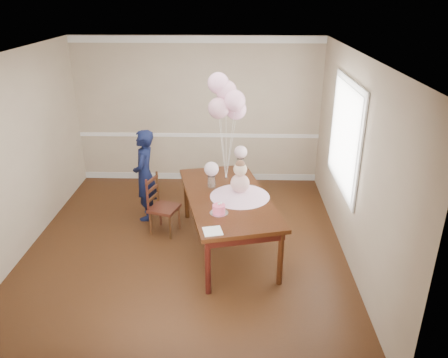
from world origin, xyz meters
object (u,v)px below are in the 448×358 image
birthday_cake (219,209)px  woman (145,175)px  dining_chair_seat (164,208)px  dining_table_top (227,197)px

birthday_cake → woman: 1.84m
woman → dining_chair_seat: bearing=40.1°
birthday_cake → dining_chair_seat: bearing=133.7°
dining_table_top → birthday_cake: birthday_cake is taller
dining_table_top → dining_chair_seat: size_ratio=5.49×
dining_table_top → dining_chair_seat: 1.10m
dining_chair_seat → woman: 0.68m
dining_table_top → woman: 1.57m
woman → dining_table_top: bearing=59.6°
birthday_cake → dining_chair_seat: 1.33m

